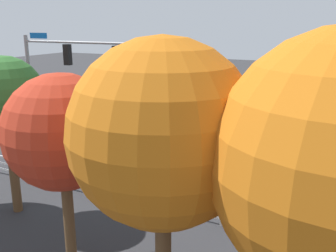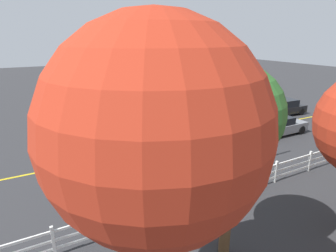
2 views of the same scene
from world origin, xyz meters
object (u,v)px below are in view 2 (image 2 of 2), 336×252
car_1 (220,139)px  tree_2 (155,131)px  car_4 (278,125)px  tree_5 (234,116)px  pedestrian (102,180)px  car_2 (131,132)px  car_0 (284,108)px  car_3 (119,157)px

car_1 → tree_2: bearing=-138.1°
car_4 → tree_5: bearing=-145.9°
pedestrian → tree_5: size_ratio=0.27×
car_2 → tree_2: (4.33, 12.84, 4.66)m
car_2 → car_4: size_ratio=1.01×
car_0 → car_2: 15.01m
car_0 → car_1: size_ratio=1.01×
car_0 → tree_5: bearing=37.0°
car_1 → car_2: size_ratio=1.02×
car_4 → tree_5: (11.36, 7.60, 4.16)m
car_3 → tree_2: 10.43m
tree_5 → car_4: bearing=-146.2°
car_1 → tree_5: 10.02m
car_0 → car_4: 5.91m
car_4 → car_1: bearing=-176.3°
pedestrian → tree_2: size_ratio=0.22×
car_2 → tree_5: bearing=82.8°
car_3 → car_1: bearing=-6.9°
car_2 → pedestrian: size_ratio=2.49×
pedestrian → tree_5: tree_5 is taller
car_3 → car_4: car_3 is taller
car_2 → car_4: car_4 is taller
car_4 → tree_5: 14.29m
car_1 → car_3: bearing=173.4°
car_1 → car_4: 5.82m
car_2 → car_0: bearing=177.2°
car_0 → tree_5: size_ratio=0.68×
pedestrian → car_1: bearing=82.0°
car_0 → car_3: car_3 is taller
car_1 → tree_5: size_ratio=0.68×
car_0 → pedestrian: (18.77, 5.88, 0.25)m
car_2 → tree_2: bearing=69.8°
car_1 → pedestrian: bearing=-168.9°
tree_2 → car_2: bearing=-108.6°
car_4 → tree_2: 17.76m
tree_2 → car_4: bearing=-148.2°
car_4 → car_2: bearing=159.9°
tree_2 → pedestrian: bearing=-94.9°
car_3 → car_0: bearing=8.0°
car_2 → car_4: bearing=158.0°
car_1 → car_3: same height
car_0 → car_4: (4.77, 3.49, -0.02)m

